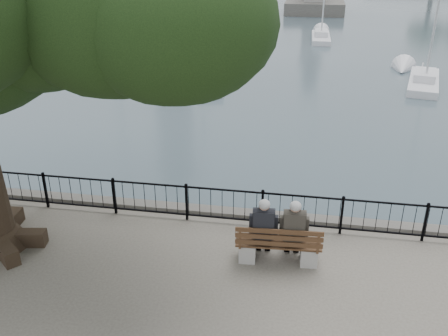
# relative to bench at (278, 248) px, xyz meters

# --- Properties ---
(harbor) EXTENTS (260.00, 260.00, 1.20)m
(harbor) POSITION_rel_bench_xyz_m (-1.52, 1.99, -0.86)
(harbor) COLOR #4A4641
(harbor) RESTS_ON ground
(railing) EXTENTS (22.06, 0.06, 1.00)m
(railing) POSITION_rel_bench_xyz_m (-1.52, 1.49, 0.20)
(railing) COLOR black
(railing) RESTS_ON ground
(bench) EXTENTS (1.99, 0.70, 1.03)m
(bench) POSITION_rel_bench_xyz_m (0.00, 0.00, 0.00)
(bench) COLOR gray
(bench) RESTS_ON ground
(person_left) EXTENTS (0.49, 0.83, 1.64)m
(person_left) POSITION_rel_bench_xyz_m (-0.36, 0.09, 0.39)
(person_left) COLOR black
(person_left) RESTS_ON ground
(person_right) EXTENTS (0.49, 0.83, 1.64)m
(person_right) POSITION_rel_bench_xyz_m (0.32, 0.13, 0.39)
(person_right) COLOR #282521
(person_right) RESTS_ON ground
(sailboat_a) EXTENTS (2.86, 5.31, 9.45)m
(sailboat_a) POSITION_rel_bench_xyz_m (-11.75, 20.85, -1.07)
(sailboat_a) COLOR silver
(sailboat_a) RESTS_ON ground
(sailboat_b) EXTENTS (3.05, 5.13, 9.72)m
(sailboat_b) POSITION_rel_bench_xyz_m (-5.52, 17.73, -1.06)
(sailboat_b) COLOR silver
(sailboat_b) RESTS_ON ground
(sailboat_d) EXTENTS (2.71, 5.90, 10.23)m
(sailboat_d) POSITION_rel_bench_xyz_m (6.98, 20.03, -1.06)
(sailboat_d) COLOR silver
(sailboat_d) RESTS_ON ground
(sailboat_e) EXTENTS (2.65, 5.94, 13.95)m
(sailboat_e) POSITION_rel_bench_xyz_m (-15.61, 29.23, -0.97)
(sailboat_e) COLOR silver
(sailboat_e) RESTS_ON ground
(sailboat_f) EXTENTS (1.53, 5.20, 10.08)m
(sailboat_f) POSITION_rel_bench_xyz_m (1.17, 32.98, -1.05)
(sailboat_f) COLOR silver
(sailboat_f) RESTS_ON ground
(sailboat_h) EXTENTS (1.92, 4.88, 10.98)m
(sailboat_h) POSITION_rel_bench_xyz_m (-9.01, 36.17, -1.02)
(sailboat_h) COLOR silver
(sailboat_h) RESTS_ON ground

